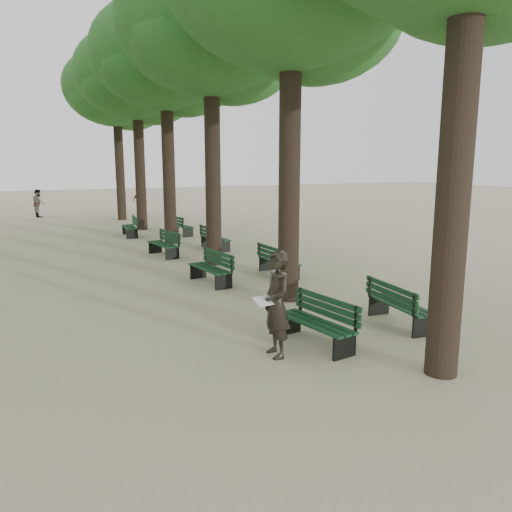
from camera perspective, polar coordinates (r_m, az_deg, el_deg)
name	(u,v)px	position (r m, az deg, el deg)	size (l,w,h in m)	color
ground	(299,348)	(9.49, 4.91, -10.48)	(120.00, 120.00, 0.00)	#B7AE8A
tree_central_2	(211,25)	(17.24, -5.22, 24.84)	(6.00, 6.00, 9.95)	#33261C
tree_central_3	(165,55)	(21.85, -10.35, 21.68)	(6.00, 6.00, 9.95)	#33261C
tree_central_4	(136,74)	(26.61, -13.56, 19.54)	(6.00, 6.00, 9.95)	#33261C
tree_central_5	(116,88)	(31.44, -15.73, 18.03)	(6.00, 6.00, 9.95)	#33261C
bench_left_0	(315,331)	(9.59, 6.80, -8.55)	(0.80, 1.86, 0.92)	black
bench_left_1	(210,274)	(14.29, -5.25, -2.10)	(0.76, 1.85, 0.92)	black
bench_left_2	(163,249)	(18.71, -10.54, 0.81)	(0.79, 1.86, 0.92)	black
bench_left_3	(130,231)	(24.06, -14.22, 2.83)	(0.74, 1.85, 0.92)	black
bench_right_0	(400,313)	(11.09, 16.14, -6.25)	(0.77, 1.85, 0.92)	black
bench_right_1	(279,267)	(15.28, 2.62, -1.22)	(0.59, 1.81, 0.92)	black
bench_right_2	(215,243)	(19.91, -4.67, 1.54)	(0.68, 1.83, 0.92)	black
bench_right_3	(181,229)	(24.02, -8.60, 3.02)	(0.80, 1.86, 0.92)	black
man_with_map	(277,304)	(8.82, 2.37, -5.55)	(0.65, 0.79, 1.91)	black
pedestrian_c	(140,201)	(33.91, -13.14, 6.13)	(1.05, 0.36, 1.79)	#262628
pedestrian_a	(39,203)	(34.41, -23.59, 5.55)	(0.85, 0.35, 1.75)	#262628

